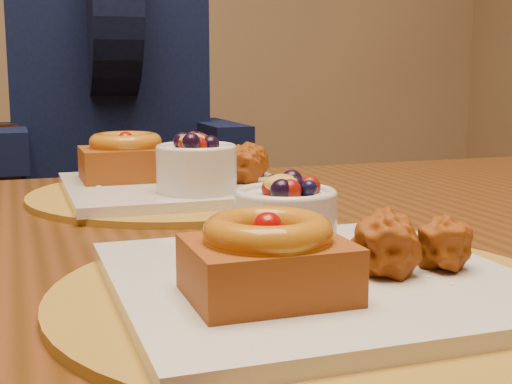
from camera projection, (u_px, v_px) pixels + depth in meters
dining_table at (227, 307)px, 0.73m from camera, size 1.60×0.90×0.76m
place_setting_near at (309, 269)px, 0.51m from camera, size 0.38×0.38×0.08m
place_setting_far at (176, 177)px, 0.91m from camera, size 0.38×0.38×0.09m
chair_far at (74, 302)px, 1.45m from camera, size 0.52×0.52×0.81m
diner at (107, 82)px, 1.57m from camera, size 0.51×0.49×0.84m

